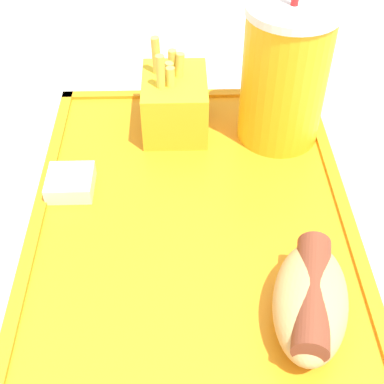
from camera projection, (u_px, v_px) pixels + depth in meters
The scene contains 5 objects.
food_tray at pixel (192, 218), 0.51m from camera, with size 0.41×0.30×0.01m.
soda_cup at pixel (285, 75), 0.54m from camera, with size 0.09×0.09×0.18m.
hot_dog_far at pixel (311, 300), 0.41m from camera, with size 0.12×0.08×0.05m.
fries_carton at pixel (174, 102), 0.58m from camera, with size 0.09×0.07×0.10m.
sauce_cup_mayo at pixel (70, 182), 0.52m from camera, with size 0.04×0.04×0.02m.
Camera 1 is at (0.33, -0.03, 1.15)m, focal length 50.00 mm.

